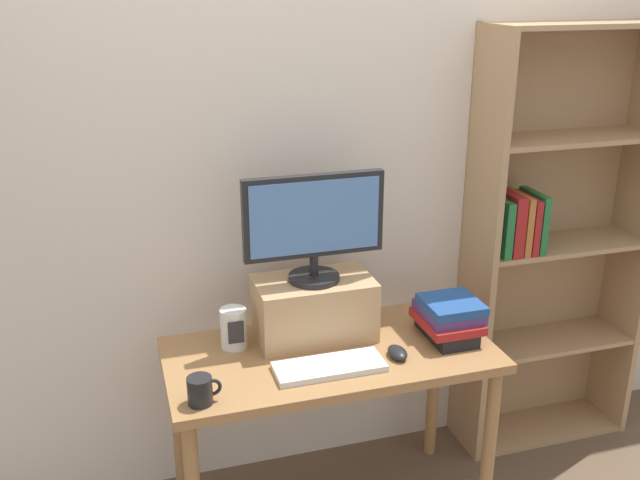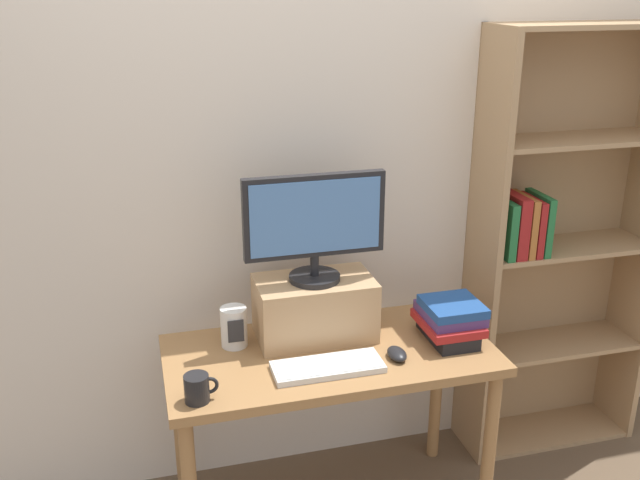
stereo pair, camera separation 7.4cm
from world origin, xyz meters
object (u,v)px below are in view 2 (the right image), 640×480
riser_box (315,308)px  computer_monitor (315,223)px  desk_speaker (234,327)px  keyboard (328,367)px  computer_mouse (397,354)px  bookshelf_unit (555,244)px  desk (330,374)px  coffee_mug (198,388)px  book_stack (450,320)px

riser_box → computer_monitor: 0.34m
desk_speaker → keyboard: bearing=-42.1°
keyboard → computer_mouse: bearing=2.6°
bookshelf_unit → desk_speaker: (-1.41, -0.15, -0.13)m
riser_box → desk: bearing=-79.2°
desk → riser_box: riser_box is taller
desk → coffee_mug: size_ratio=10.75×
desk → coffee_mug: 0.56m
bookshelf_unit → desk_speaker: bearing=-174.0°
coffee_mug → keyboard: bearing=9.7°
desk → keyboard: size_ratio=3.11×
keyboard → book_stack: size_ratio=1.53×
desk → riser_box: 0.25m
bookshelf_unit → desk_speaker: bookshelf_unit is taller
bookshelf_unit → riser_box: (-1.10, -0.15, -0.09)m
riser_box → book_stack: size_ratio=1.73×
desk → computer_monitor: (-0.02, 0.13, 0.55)m
bookshelf_unit → riser_box: bookshelf_unit is taller
bookshelf_unit → computer_monitor: bookshelf_unit is taller
desk → book_stack: book_stack is taller
desk_speaker → bookshelf_unit: bearing=6.0°
riser_box → coffee_mug: size_ratio=3.92×
bookshelf_unit → riser_box: size_ratio=4.24×
bookshelf_unit → book_stack: bookshelf_unit is taller
desk → keyboard: bearing=-109.5°
computer_mouse → coffee_mug: size_ratio=0.94×
riser_box → desk_speaker: size_ratio=2.88×
computer_monitor → computer_mouse: 0.55m
keyboard → computer_mouse: size_ratio=3.70×
book_stack → coffee_mug: (-0.95, -0.18, -0.03)m
book_stack → bookshelf_unit: bearing=26.0°
computer_monitor → keyboard: size_ratio=1.34×
desk_speaker → book_stack: bearing=-11.1°
computer_monitor → keyboard: (-0.02, -0.25, -0.44)m
desk → keyboard: (-0.04, -0.13, 0.11)m
computer_mouse → desk_speaker: bearing=155.7°
desk → book_stack: 0.49m
riser_box → coffee_mug: (-0.47, -0.33, -0.07)m
computer_mouse → book_stack: (0.24, 0.09, 0.06)m
keyboard → coffee_mug: coffee_mug is taller
riser_box → coffee_mug: bearing=-145.0°
desk → computer_monitor: computer_monitor is taller
bookshelf_unit → keyboard: (-1.12, -0.41, -0.20)m
computer_monitor → coffee_mug: computer_monitor is taller
bookshelf_unit → computer_mouse: bookshelf_unit is taller
computer_monitor → computer_mouse: (0.24, -0.24, -0.43)m
computer_mouse → book_stack: 0.26m
bookshelf_unit → computer_monitor: bearing=-172.1°
desk → desk_speaker: (-0.33, 0.13, 0.17)m
computer_monitor → keyboard: bearing=-94.6°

